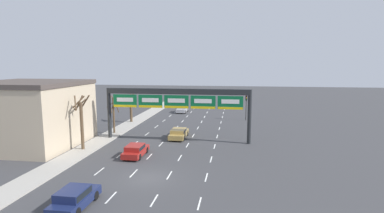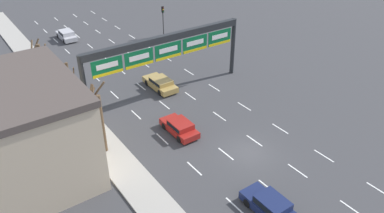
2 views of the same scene
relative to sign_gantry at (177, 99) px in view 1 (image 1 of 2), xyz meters
The scene contains 13 objects.
ground_plane 13.92m from the sign_gantry, 90.00° to the right, with size 220.00×220.00×0.00m, color #3D3D3F.
sidewalk_left 16.92m from the sign_gantry, 126.98° to the right, with size 2.80×110.00×0.15m.
lane_dashes 5.47m from the sign_gantry, 90.00° to the left, with size 10.02×67.00×0.01m.
sign_gantry is the anchor object (origin of this frame).
building_near 17.77m from the sign_gantry, 165.47° to the right, with size 11.60×11.68×7.76m.
car_red 8.99m from the sign_gantry, 114.24° to the right, with size 1.84×4.19×1.29m.
car_silver 23.32m from the sign_gantry, 98.59° to the left, with size 1.87×4.48×1.39m.
car_navy 19.60m from the sign_gantry, 100.41° to the right, with size 1.87×4.27×1.41m.
car_gold 4.98m from the sign_gantry, 92.75° to the left, with size 1.98×4.76×1.28m.
traffic_light_near_gantry 18.53m from the sign_gantry, 60.08° to the left, with size 0.30×0.35×4.38m.
tree_bare_closest 11.54m from the sign_gantry, 150.80° to the right, with size 1.95×1.92×6.19m.
tree_bare_second 15.08m from the sign_gantry, 132.42° to the left, with size 2.15×2.13×4.81m.
tree_bare_third 10.26m from the sign_gantry, 164.44° to the left, with size 1.72×1.80×5.24m.
Camera 1 is at (7.35, -23.87, 9.82)m, focal length 28.00 mm.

